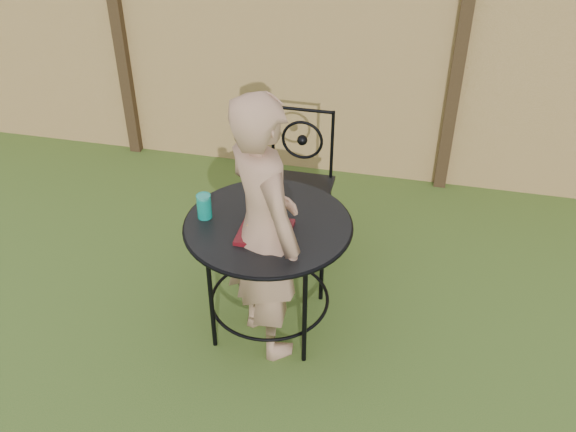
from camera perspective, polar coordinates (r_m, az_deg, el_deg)
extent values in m
plane|color=#274917|center=(3.77, -8.30, -11.94)|extent=(60.00, 60.00, 0.00)
cube|color=tan|center=(5.04, -0.50, 13.60)|extent=(8.00, 0.05, 1.80)
cube|color=black|center=(5.41, -14.61, 14.60)|extent=(0.09, 0.09, 1.90)
cube|color=black|center=(4.86, 14.81, 12.26)|extent=(0.09, 0.09, 1.90)
cylinder|color=black|center=(3.46, -1.78, -0.73)|extent=(0.90, 0.90, 0.02)
torus|color=black|center=(3.47, -1.78, -0.81)|extent=(0.92, 0.92, 0.02)
torus|color=black|center=(3.80, -1.64, -7.30)|extent=(0.70, 0.70, 0.02)
cylinder|color=black|center=(3.84, 3.07, -3.41)|extent=(0.03, 0.03, 0.71)
cylinder|color=black|center=(3.94, -4.44, -2.35)|extent=(0.03, 0.03, 0.71)
cylinder|color=black|center=(3.56, -6.85, -7.32)|extent=(0.03, 0.03, 0.71)
cylinder|color=black|center=(3.45, 1.49, -8.67)|extent=(0.03, 0.03, 0.71)
cube|color=black|center=(4.22, 0.65, 2.22)|extent=(0.46, 0.46, 0.03)
cylinder|color=black|center=(4.17, 1.32, 9.43)|extent=(0.42, 0.02, 0.02)
torus|color=black|center=(4.27, 1.28, 6.76)|extent=(0.28, 0.02, 0.28)
cylinder|color=black|center=(4.24, -2.60, -1.52)|extent=(0.02, 0.02, 0.44)
cylinder|color=black|center=(4.16, 2.73, -2.25)|extent=(0.02, 0.02, 0.44)
cylinder|color=black|center=(4.55, -1.29, 1.40)|extent=(0.02, 0.02, 0.44)
cylinder|color=black|center=(4.49, 3.67, 0.77)|extent=(0.02, 0.02, 0.44)
cylinder|color=black|center=(4.31, -1.34, 6.81)|extent=(0.02, 0.02, 0.50)
cylinder|color=black|center=(4.24, 3.93, 6.22)|extent=(0.02, 0.02, 0.50)
imported|color=#A3775D|center=(3.32, -2.13, -1.23)|extent=(0.65, 0.67, 1.55)
cube|color=#3F090F|center=(3.37, -2.07, -1.45)|extent=(0.27, 0.27, 0.02)
ellipsoid|color=#235614|center=(3.34, -2.09, -0.73)|extent=(0.21, 0.21, 0.08)
cylinder|color=silver|center=(3.26, -1.96, 1.11)|extent=(0.01, 0.01, 0.18)
cylinder|color=#0D9884|center=(3.49, -7.46, 0.87)|extent=(0.08, 0.08, 0.14)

